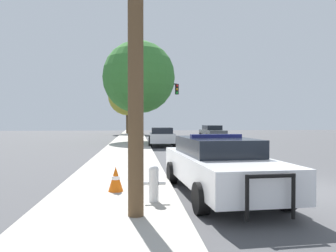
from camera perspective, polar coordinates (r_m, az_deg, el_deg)
ground_plane at (r=9.48m, az=23.66°, el=-10.45°), size 110.00×110.00×0.00m
sidewalk_left at (r=8.33m, az=-9.43°, el=-11.52°), size 3.00×110.00×0.13m
police_car at (r=8.42m, az=8.79°, el=-6.58°), size 2.32×5.46×1.51m
fire_hydrant at (r=7.09m, az=-2.51°, el=-9.71°), size 0.51×0.22×0.79m
utility_pole at (r=6.22m, az=-5.67°, el=18.21°), size 1.40×0.28×6.97m
traffic_light at (r=28.22m, az=-3.25°, el=4.76°), size 4.36×0.35×5.06m
car_background_midblock at (r=23.88m, az=-1.10°, el=-1.79°), size 2.05×4.43×1.37m
car_background_oncoming at (r=31.89m, az=7.74°, el=-1.07°), size 2.03×4.23×1.42m
tree_sidewalk_far at (r=45.34m, az=-7.09°, el=5.15°), size 5.23×5.23×7.71m
tree_sidewalk_mid at (r=28.54m, az=-5.09°, el=8.45°), size 6.22×6.22×8.59m
traffic_cone at (r=8.20m, az=-9.09°, el=-9.08°), size 0.37×0.37×0.60m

